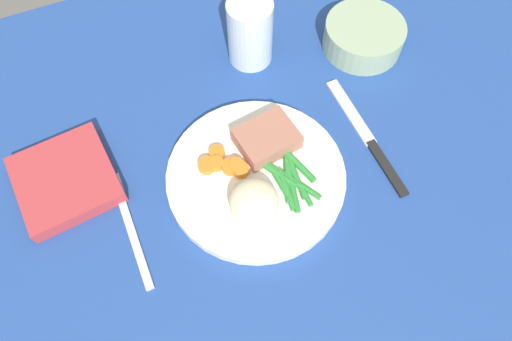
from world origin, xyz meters
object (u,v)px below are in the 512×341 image
at_px(fork, 131,229).
at_px(napkin, 66,180).
at_px(meat_portion, 267,139).
at_px(knife, 367,138).
at_px(salad_bowl, 364,35).
at_px(dinner_plate, 256,177).
at_px(water_glass, 250,36).

distance_m(fork, napkin, 0.11).
relative_size(meat_portion, fork, 0.46).
xyz_separation_m(fork, knife, (0.34, -0.00, -0.00)).
bearing_deg(salad_bowl, dinner_plate, -148.41).
bearing_deg(knife, water_glass, 113.51).
xyz_separation_m(dinner_plate, napkin, (-0.23, 0.09, 0.00)).
bearing_deg(salad_bowl, napkin, -173.19).
bearing_deg(salad_bowl, fork, -159.84).
xyz_separation_m(meat_portion, knife, (0.14, -0.04, -0.03)).
xyz_separation_m(water_glass, salad_bowl, (0.17, -0.05, -0.02)).
relative_size(fork, salad_bowl, 1.37).
bearing_deg(fork, meat_portion, 7.17).
bearing_deg(knife, fork, 179.46).
height_order(knife, salad_bowl, salad_bowl).
height_order(salad_bowl, napkin, salad_bowl).
distance_m(dinner_plate, knife, 0.17).
bearing_deg(napkin, meat_portion, -12.28).
relative_size(meat_portion, napkin, 0.61).
xyz_separation_m(meat_portion, napkin, (-0.26, 0.06, -0.02)).
height_order(dinner_plate, knife, dinner_plate).
bearing_deg(fork, dinner_plate, -2.95).
xyz_separation_m(dinner_plate, knife, (0.17, -0.00, -0.01)).
distance_m(salad_bowl, napkin, 0.48).
bearing_deg(fork, napkin, 117.10).
bearing_deg(water_glass, meat_portion, -105.70).
relative_size(dinner_plate, knife, 1.15).
relative_size(dinner_plate, napkin, 1.88).
xyz_separation_m(fork, water_glass, (0.25, 0.20, 0.04)).
height_order(meat_portion, fork, meat_portion).
relative_size(meat_portion, knife, 0.37).
bearing_deg(dinner_plate, salad_bowl, 31.59).
xyz_separation_m(dinner_plate, meat_portion, (0.03, 0.04, 0.02)).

